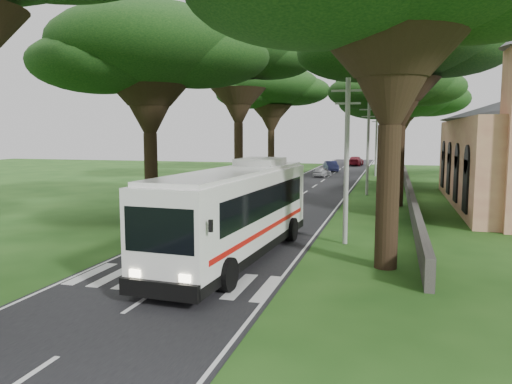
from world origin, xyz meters
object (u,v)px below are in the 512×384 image
at_px(distant_car_a, 322,172).
at_px(pole_near, 347,159).
at_px(distant_car_b, 331,166).
at_px(coach_bus, 237,211).
at_px(distant_car_c, 356,161).
at_px(pedestrian, 161,206).
at_px(pole_far, 376,143).
at_px(pole_mid, 368,147).

bearing_deg(distant_car_a, pole_near, 111.88).
relative_size(pole_near, distant_car_b, 1.84).
height_order(coach_bus, distant_car_c, coach_bus).
bearing_deg(coach_bus, pedestrian, 136.28).
xyz_separation_m(pole_far, coach_bus, (-4.25, -44.11, -2.10)).
bearing_deg(distant_car_a, distant_car_b, -77.76).
distance_m(pole_mid, distant_car_a, 18.53).
xyz_separation_m(distant_car_b, pedestrian, (-5.67, -41.85, 0.03)).
height_order(pole_near, distant_car_c, pole_near).
height_order(pole_mid, pole_far, same).
xyz_separation_m(distant_car_b, distant_car_c, (2.39, 13.63, 0.04)).
bearing_deg(pole_far, distant_car_b, 135.92).
bearing_deg(pole_near, distant_car_a, 99.65).
distance_m(pole_near, distant_car_a, 37.77).
distance_m(pole_far, coach_bus, 44.37).
height_order(pole_near, pole_mid, same).
height_order(distant_car_b, pedestrian, pedestrian).
distance_m(pole_mid, distant_car_b, 27.07).
relative_size(pole_mid, distant_car_b, 1.84).
bearing_deg(distant_car_c, distant_car_b, 84.06).
relative_size(pole_mid, distant_car_c, 1.54).
distance_m(distant_car_c, pedestrian, 56.06).
bearing_deg(distant_car_a, pedestrian, 92.43).
height_order(pole_far, pedestrian, pole_far).
distance_m(distant_car_b, pedestrian, 42.23).
bearing_deg(distant_car_a, pole_far, -142.80).
distance_m(pole_mid, pole_far, 20.00).
bearing_deg(pole_mid, pole_near, -90.00).
xyz_separation_m(pole_near, pole_mid, (0.00, 20.00, 0.00)).
height_order(distant_car_c, pedestrian, pedestrian).
xyz_separation_m(pole_far, pedestrian, (-11.97, -35.75, -3.40)).
bearing_deg(pole_near, distant_car_b, 97.78).
bearing_deg(coach_bus, pole_far, 88.04).
distance_m(pole_far, distant_car_a, 7.80).
xyz_separation_m(pole_far, distant_car_c, (-3.91, 19.73, -3.40)).
bearing_deg(pole_near, coach_bus, -135.92).
relative_size(pole_mid, coach_bus, 0.60).
distance_m(pole_near, pedestrian, 13.16).
xyz_separation_m(pole_mid, distant_car_b, (-6.30, 26.10, -3.43)).
bearing_deg(distant_car_a, coach_bus, 105.09).
distance_m(pole_near, distant_car_c, 59.96).
distance_m(coach_bus, distant_car_c, 63.86).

